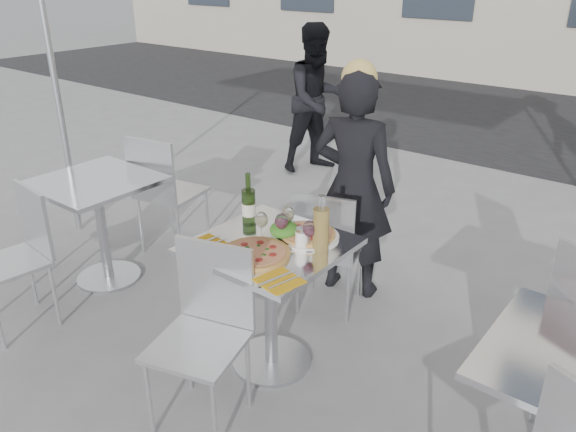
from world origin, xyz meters
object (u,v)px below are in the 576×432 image
Objects in this scene: carafe at (321,228)px; woman_diner at (354,187)px; main_table at (270,279)px; napkin_right at (279,281)px; pedestrian_a at (318,99)px; wineglass_red_b at (309,230)px; salad_plate at (284,231)px; pizza_far at (308,234)px; wineglass_white_b at (288,215)px; side_table_left at (99,209)px; sugar_shaker at (302,238)px; wineglass_white_a at (261,221)px; pizza_near at (256,253)px; side_chair_lfar at (163,186)px; wineglass_red_a at (281,222)px; side_chair_lnear at (21,247)px; napkin_left at (206,244)px; chair_far at (327,242)px; wine_bottle at (249,205)px; chair_near at (206,320)px.

woman_diner is at bearing 111.44° from carafe.
main_table is 0.43m from napkin_right.
wineglass_red_b is at bearing -121.91° from pedestrian_a.
pedestrian_a is at bearing 122.16° from salad_plate.
pedestrian_a is 3.20m from pizza_far.
woman_diner reaches higher than salad_plate.
wineglass_white_b is (-0.24, 0.04, -0.01)m from carafe.
sugar_shaker is at bearing 2.21° from side_table_left.
side_table_left is at bearing 22.24° from woman_diner.
wineglass_white_a is at bearing -166.22° from wineglass_red_b.
pizza_far is at bearing 128.68° from wineglass_red_b.
pizza_far is 0.14m from wineglass_white_b.
pizza_near is at bearing -126.25° from pedestrian_a.
carafe is 0.38m from napkin_right.
side_chair_lfar reaches higher than side_table_left.
wineglass_white_b is 0.10m from wineglass_red_a.
wineglass_white_b is at bearing 33.22° from side_chair_lnear.
side_table_left is 1.48m from wineglass_white_a.
side_chair_lnear is 3.92× the size of salad_plate.
side_chair_lfar is at bearing 156.11° from napkin_left.
chair_far is 0.88m from napkin_left.
wine_bottle reaches higher than side_chair_lnear.
side_chair_lnear is 5.47× the size of wineglass_red_a.
woman_diner is 5.15× the size of carafe.
wineglass_white_a is 0.73× the size of napkin_right.
pedestrian_a is 9.66× the size of wineglass_red_b.
wine_bottle reaches higher than sugar_shaker.
carafe reaches higher than napkin_left.
wineglass_white_b reaches higher than side_table_left.
salad_plate reaches higher than napkin_right.
chair_near is 0.94× the size of side_chair_lfar.
side_chair_lfar reaches higher than side_chair_lnear.
chair_near is 0.40m from pizza_near.
pedestrian_a is 5.25× the size of carafe.
side_table_left is 2.59× the size of carafe.
pizza_far is (0.17, -0.43, 0.27)m from chair_far.
wine_bottle reaches higher than napkin_left.
wineglass_red_a reaches higher than chair_near.
side_chair_lfar reaches higher than salad_plate.
side_chair_lnear is 2.55× the size of pizza_near.
wineglass_red_b is (0.18, -0.03, 0.07)m from salad_plate.
wine_bottle is at bearing 167.98° from wineglass_red_a.
chair_near is 5.58× the size of wineglass_white_a.
side_chair_lfar is 3.16× the size of wine_bottle.
wineglass_red_b is at bearing 154.19° from side_chair_lfar.
wineglass_red_a reaches higher than napkin_left.
napkin_right is at bearing -54.44° from salad_plate.
side_chair_lnear is at bearing -84.26° from side_table_left.
wine_bottle is at bearing 179.56° from carafe.
pedestrian_a reaches higher than napkin_left.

